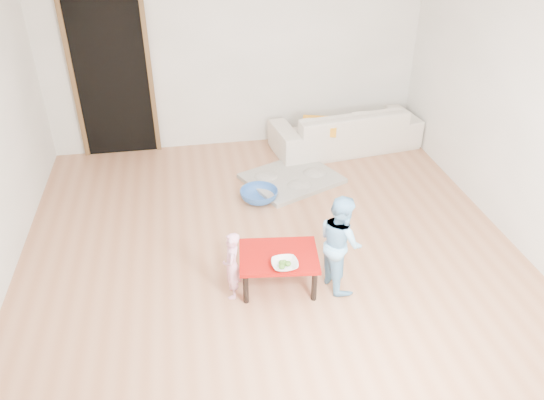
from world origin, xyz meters
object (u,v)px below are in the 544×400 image
object	(u,v)px
bowl	(285,265)
basin	(259,195)
child_blue	(340,242)
red_table	(279,270)
child_pink	(232,266)
sofa	(345,128)

from	to	relation	value
bowl	basin	distance (m)	1.73
child_blue	basin	world-z (taller)	child_blue
red_table	bowl	bearing A→B (deg)	-84.31
red_table	bowl	size ratio (longest dim) A/B	3.07
basin	red_table	bearing A→B (deg)	-92.20
child_pink	child_blue	world-z (taller)	child_blue
bowl	child_pink	size ratio (longest dim) A/B	0.35
sofa	basin	size ratio (longest dim) A/B	4.51
red_table	child_blue	bearing A→B (deg)	-7.23
bowl	child_blue	distance (m)	0.55
bowl	sofa	bearing A→B (deg)	63.59
child_pink	basin	world-z (taller)	child_pink
sofa	red_table	world-z (taller)	sofa
sofa	basin	bearing A→B (deg)	32.90
red_table	basin	bearing A→B (deg)	87.80
child_blue	child_pink	bearing A→B (deg)	78.07
basin	child_blue	bearing A→B (deg)	-72.87
child_pink	basin	xyz separation A→B (m)	(0.49, 1.57, -0.26)
child_blue	basin	bearing A→B (deg)	6.03
bowl	red_table	bearing A→B (deg)	95.69
sofa	child_pink	size ratio (longest dim) A/B	3.01
basin	sofa	bearing A→B (deg)	40.49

